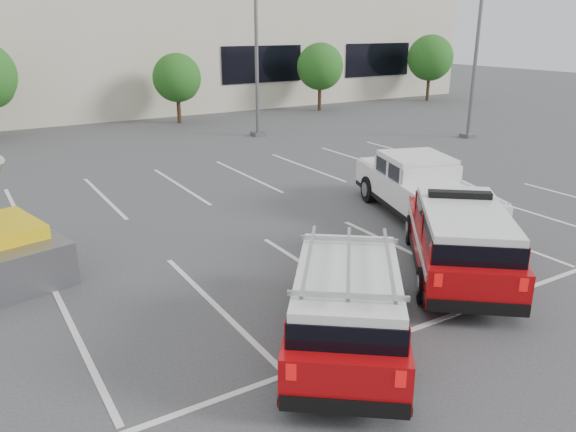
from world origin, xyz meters
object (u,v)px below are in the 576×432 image
Objects in this scene: tree_mid_right at (178,79)px; convention_building at (52,37)px; light_pole_right at (478,31)px; utility_rig at (1,254)px; tree_right at (321,68)px; white_pickup at (421,194)px; tree_far_right at (431,59)px; fire_chief_suv at (458,243)px; light_pole_mid at (256,31)px; ladder_suv at (347,308)px.

convention_building is at bearing 116.57° from tree_mid_right.
light_pole_right is 2.68× the size of utility_rig.
light_pole_right is (0.91, -12.05, 2.41)m from tree_right.
tree_far_right is at bearing 63.16° from white_pickup.
convention_building reaches higher than tree_right.
white_pickup is at bearing 96.74° from fire_chief_suv.
light_pole_mid and light_pole_right have the same top height.
light_pole_mid is 10.82m from light_pole_right.
tree_mid_right is 21.62m from utility_rig.
tree_far_right is 0.99× the size of ladder_suv.
fire_chief_suv is 4.23m from ladder_suv.
tree_right is 10.38m from light_pole_mid.
light_pole_mid reaches higher than tree_mid_right.
ladder_suv is at bearing -123.65° from tree_right.
tree_mid_right reaches higher than white_pickup.
ladder_suv is (-8.34, -18.63, -4.44)m from light_pole_mid.
tree_right is 0.90× the size of ladder_suv.
convention_building is 33.66m from fire_chief_suv.
white_pickup is at bearing -116.93° from tree_right.
tree_far_right is 15.24m from light_pole_right.
tree_mid_right is at bearing 107.52° from light_pole_mid.
light_pole_mid is at bearing 29.66° from utility_rig.
ladder_suv is at bearing -92.52° from convention_building.
white_pickup is (-11.12, -8.05, -4.47)m from light_pole_right.
convention_building reaches higher than ladder_suv.
fire_chief_suv is (-22.36, -23.51, -2.28)m from tree_far_right.
convention_building reaches higher than tree_mid_right.
fire_chief_suv is (2.55, -33.33, -3.96)m from convention_building.
ladder_suv is at bearing -104.60° from tree_mid_right.
light_pole_mid is at bearing 115.24° from fire_chief_suv.
white_pickup is 1.26× the size of ladder_suv.
ladder_suv is at bearing -136.96° from tree_far_right.
tree_far_right is at bearing 52.96° from light_pole_right.
ladder_suv is (-16.43, -24.68, -2.02)m from tree_right.
tree_right is 1.16× the size of utility_rig.
fire_chief_suv is (-4.27, -17.46, -4.43)m from light_pole_mid.
light_pole_right is at bearing -47.83° from tree_mid_right.
tree_far_right is at bearing 17.16° from utility_rig.
utility_rig is (-21.34, -18.32, -2.19)m from tree_right.
convention_building is at bearing 113.26° from light_pole_mid.
light_pole_mid is 1.93× the size of fire_chief_suv.
white_pickup is (-2.12, -14.05, -4.47)m from light_pole_mid.
convention_building is 11.20m from tree_mid_right.
tree_mid_right is 23.69m from fire_chief_suv.
tree_right is 29.71m from ladder_suv.
utility_rig is (-8.98, 5.19, -0.17)m from fire_chief_suv.
fire_chief_suv is at bearing -103.92° from white_pickup.
light_pole_right is at bearing 73.77° from ladder_suv.
utility_rig reaches higher than ladder_suv.
ladder_suv is (-1.52, -34.50, -3.97)m from convention_building.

